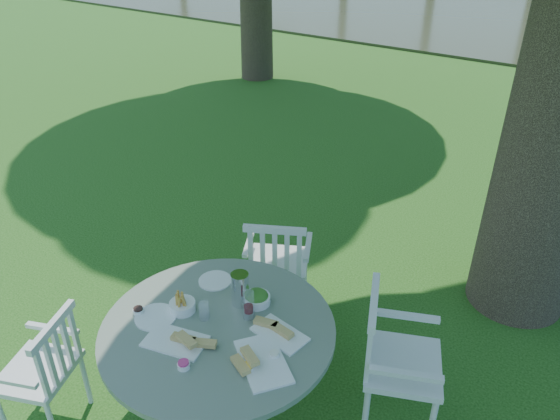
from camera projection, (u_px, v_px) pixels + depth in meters
The scene contains 6 objects.
ground at pixel (267, 304), 4.76m from camera, with size 140.00×140.00×0.00m, color #123E0C.
table at pixel (219, 344), 3.43m from camera, with size 1.45×1.45×0.79m.
chair_ne at pixel (388, 353), 3.42m from camera, with size 0.64×0.66×1.02m.
chair_nw at pixel (277, 262), 4.35m from camera, with size 0.63×0.62×0.95m.
chair_sw at pixel (48, 366), 3.42m from camera, with size 0.56×0.58×0.90m.
tableware at pixel (226, 313), 3.40m from camera, with size 1.18×0.86×0.23m.
Camera 1 is at (2.17, -3.01, 3.09)m, focal length 35.00 mm.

